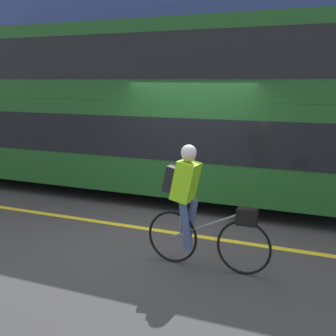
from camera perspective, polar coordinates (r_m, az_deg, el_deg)
The scene contains 6 objects.
ground_plane at distance 8.00m, azimuth -0.67°, elevation -7.90°, with size 80.00×80.00×0.00m, color #38383A.
road_center_line at distance 8.06m, azimuth -0.44°, elevation -7.72°, with size 50.00×0.14×0.01m, color yellow.
sidewalk_curb at distance 12.75m, azimuth 9.48°, elevation -0.63°, with size 60.00×2.51×0.15m.
building_facade at distance 13.96m, azimuth 11.62°, elevation 17.19°, with size 60.00×0.30×8.34m.
bus at distance 10.86m, azimuth -7.48°, elevation 7.99°, with size 11.56×2.43×3.69m.
cyclist_on_bike at distance 6.38m, azimuth 3.32°, elevation -4.25°, with size 1.78×0.32×1.70m.
Camera 1 is at (3.26, -6.84, 2.56)m, focal length 50.00 mm.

